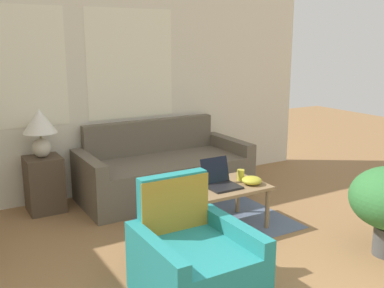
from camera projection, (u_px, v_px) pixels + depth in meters
The scene contains 13 objects.
wall_back at pixel (83, 87), 5.19m from camera, with size 6.31×0.06×2.60m.
rug at pixel (196, 209), 4.99m from camera, with size 1.44×2.02×0.01m.
couch at pixel (163, 173), 5.40m from camera, with size 2.00×0.92×0.87m.
armchair at pixel (193, 263), 3.25m from camera, with size 0.75×0.81×0.85m.
side_table at pixel (44, 184), 4.88m from camera, with size 0.38×0.38×0.61m.
table_lamp at pixel (40, 126), 4.74m from camera, with size 0.36×0.36×0.53m.
coffee_table at pixel (224, 190), 4.44m from camera, with size 0.80×0.60×0.44m.
laptop at pixel (220, 180), 4.38m from camera, with size 0.31×0.32×0.26m.
cup_navy at pixel (241, 175), 4.57m from camera, with size 0.07×0.07×0.11m.
cup_yellow at pixel (193, 183), 4.32m from camera, with size 0.08×0.08×0.11m.
cup_white at pixel (196, 180), 4.46m from camera, with size 0.10×0.10×0.08m.
snack_bowl at pixel (252, 180), 4.45m from camera, with size 0.20×0.20×0.08m.
tv_remote at pixel (224, 178), 4.63m from camera, with size 0.07×0.16×0.02m.
Camera 1 is at (-1.55, -1.18, 1.83)m, focal length 42.00 mm.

